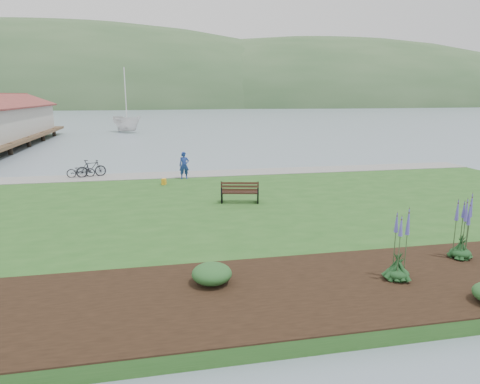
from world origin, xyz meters
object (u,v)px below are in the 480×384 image
(park_bench, at_px, (240,192))
(person, at_px, (184,163))
(sailboat, at_px, (128,132))
(bicycle_a, at_px, (81,171))

(park_bench, distance_m, person, 6.66)
(sailboat, bearing_deg, park_bench, -113.04)
(person, xyz_separation_m, sailboat, (-5.24, 38.29, -1.34))
(park_bench, height_order, sailboat, sailboat)
(sailboat, bearing_deg, bicycle_a, -123.58)
(bicycle_a, distance_m, sailboat, 36.68)
(park_bench, xyz_separation_m, bicycle_a, (-8.10, 7.95, -0.11))
(bicycle_a, xyz_separation_m, sailboat, (0.80, 36.66, -0.82))
(park_bench, bearing_deg, person, 120.47)
(person, height_order, sailboat, sailboat)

